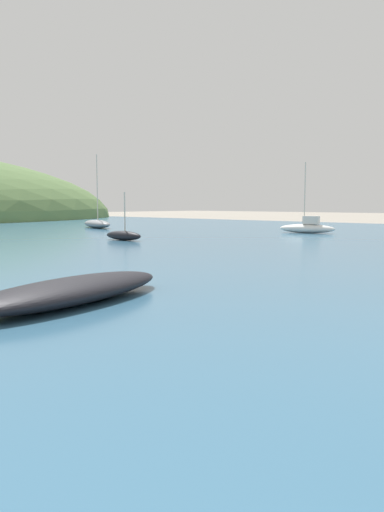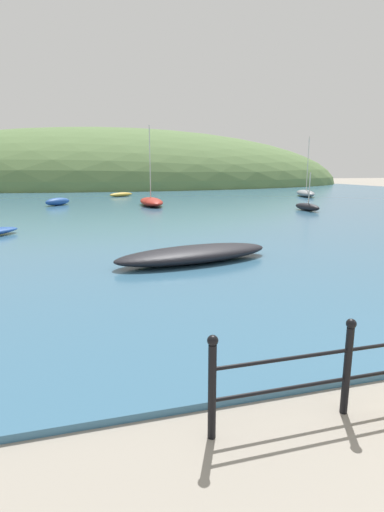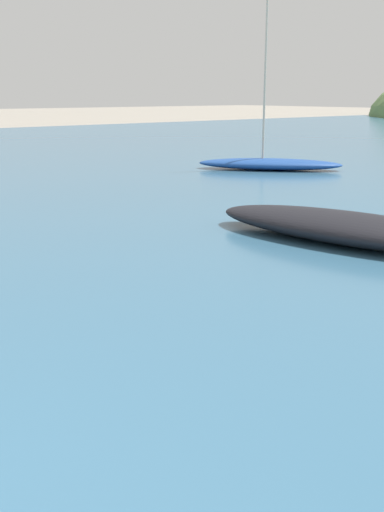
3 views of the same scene
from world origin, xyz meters
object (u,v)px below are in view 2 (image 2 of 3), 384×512
boat_nearest_quay (307,207)px  boat_red_dinghy (58,202)px  boat_twin_mast (121,194)px  boat_far_right (151,201)px  boat_green_fishing (194,254)px  boat_far_left (305,193)px

boat_nearest_quay → boat_red_dinghy: size_ratio=1.10×
boat_twin_mast → boat_far_right: (1.17, -10.75, 0.11)m
boat_far_right → boat_red_dinghy: (-6.89, 2.18, -0.03)m
boat_nearest_quay → boat_green_fishing: (-11.46, -12.34, -0.02)m
boat_twin_mast → boat_red_dinghy: (-5.72, -8.57, 0.09)m
boat_nearest_quay → boat_twin_mast: boat_nearest_quay is taller
boat_far_left → boat_red_dinghy: bearing=-171.6°
boat_twin_mast → boat_far_right: 10.82m
boat_green_fishing → boat_twin_mast: (0.85, 29.56, -0.04)m
boat_twin_mast → boat_red_dinghy: 10.30m
boat_far_right → boat_far_left: (16.67, 5.64, 0.03)m
boat_nearest_quay → boat_red_dinghy: bearing=152.1°
boat_nearest_quay → boat_far_left: bearing=59.2°
boat_nearest_quay → boat_red_dinghy: boat_nearest_quay is taller
boat_nearest_quay → boat_twin_mast: (-10.62, 17.22, -0.06)m
boat_green_fishing → boat_far_right: size_ratio=0.89×
boat_green_fishing → boat_twin_mast: boat_green_fishing is taller
boat_twin_mast → boat_far_right: bearing=-83.8°
boat_nearest_quay → boat_far_right: boat_far_right is taller
boat_nearest_quay → boat_green_fishing: 16.85m
boat_far_right → boat_red_dinghy: size_ratio=2.52×
boat_green_fishing → boat_far_right: boat_far_right is taller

